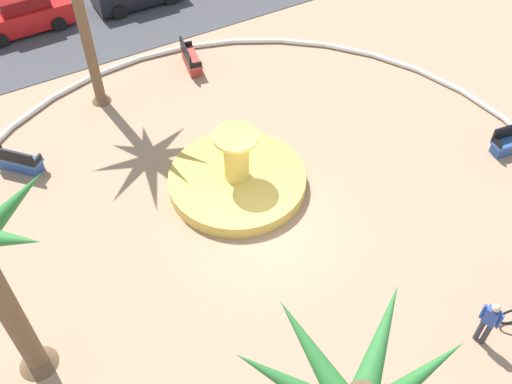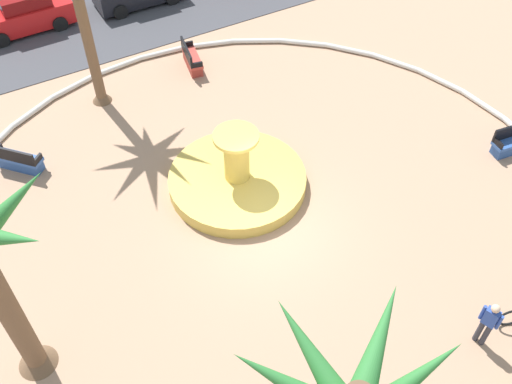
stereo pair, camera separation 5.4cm
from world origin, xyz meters
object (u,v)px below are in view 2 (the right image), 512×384
bench_west (19,161)px  person_cyclist_helmet (488,322)px  parked_car_leftmost (23,13)px  bench_north (192,60)px  fountain (237,179)px

bench_west → person_cyclist_helmet: size_ratio=0.90×
bench_west → parked_car_leftmost: 8.80m
bench_west → bench_north: 7.80m
bench_west → bench_north: size_ratio=0.91×
fountain → parked_car_leftmost: 13.16m
bench_north → parked_car_leftmost: (-4.98, 6.06, 0.43)m
person_cyclist_helmet → bench_north: bearing=95.1°
fountain → person_cyclist_helmet: size_ratio=2.63×
fountain → person_cyclist_helmet: bearing=-70.6°
fountain → person_cyclist_helmet: 8.52m
person_cyclist_helmet → parked_car_leftmost: (-6.28, 20.70, -0.17)m
bench_west → parked_car_leftmost: (2.45, 8.44, 0.43)m
person_cyclist_helmet → parked_car_leftmost: 21.64m
fountain → person_cyclist_helmet: (2.82, -8.01, 0.63)m
fountain → bench_west: (-5.91, 4.25, 0.03)m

